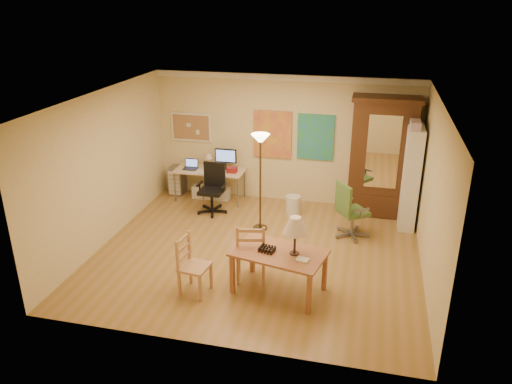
% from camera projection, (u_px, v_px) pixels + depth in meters
% --- Properties ---
extents(floor, '(5.50, 5.50, 0.00)m').
position_uv_depth(floor, '(257.00, 253.00, 8.68)').
color(floor, olive).
rests_on(floor, ground).
extents(crown_molding, '(5.50, 0.08, 0.12)m').
position_uv_depth(crown_molding, '(286.00, 77.00, 9.91)').
color(crown_molding, white).
rests_on(crown_molding, floor).
extents(corkboard, '(0.90, 0.04, 0.62)m').
position_uv_depth(corkboard, '(191.00, 127.00, 10.79)').
color(corkboard, '#A8764F').
rests_on(corkboard, floor).
extents(art_panel_left, '(0.80, 0.04, 1.00)m').
position_uv_depth(art_panel_left, '(273.00, 135.00, 10.42)').
color(art_panel_left, yellow).
rests_on(art_panel_left, floor).
extents(art_panel_right, '(0.75, 0.04, 0.95)m').
position_uv_depth(art_panel_right, '(316.00, 137.00, 10.22)').
color(art_panel_right, teal).
rests_on(art_panel_right, floor).
extents(dining_table, '(1.48, 1.08, 1.26)m').
position_uv_depth(dining_table, '(285.00, 245.00, 7.27)').
color(dining_table, brown).
rests_on(dining_table, floor).
extents(ladder_chair_back, '(0.54, 0.52, 0.98)m').
position_uv_depth(ladder_chair_back, '(251.00, 254.00, 7.73)').
color(ladder_chair_back, tan).
rests_on(ladder_chair_back, floor).
extents(ladder_chair_left, '(0.45, 0.47, 0.91)m').
position_uv_depth(ladder_chair_left, '(193.00, 267.00, 7.42)').
color(ladder_chair_left, tan).
rests_on(ladder_chair_left, floor).
extents(torchiere_lamp, '(0.34, 0.34, 1.87)m').
position_uv_depth(torchiere_lamp, '(260.00, 154.00, 9.02)').
color(torchiere_lamp, '#41321A').
rests_on(torchiere_lamp, floor).
extents(computer_desk, '(1.49, 0.65, 1.13)m').
position_uv_depth(computer_desk, '(212.00, 181.00, 10.79)').
color(computer_desk, tan).
rests_on(computer_desk, floor).
extents(office_chair_black, '(0.63, 0.63, 1.02)m').
position_uv_depth(office_chair_black, '(212.00, 200.00, 10.21)').
color(office_chair_black, black).
rests_on(office_chair_black, floor).
extents(office_chair_green, '(0.67, 0.67, 1.06)m').
position_uv_depth(office_chair_green, '(350.00, 222.00, 9.18)').
color(office_chair_green, slate).
rests_on(office_chair_green, floor).
extents(drawer_cart, '(0.31, 0.37, 0.62)m').
position_uv_depth(drawer_cart, '(177.00, 180.00, 11.14)').
color(drawer_cart, slate).
rests_on(drawer_cart, floor).
extents(armoire, '(1.30, 0.62, 2.40)m').
position_uv_depth(armoire, '(381.00, 165.00, 9.88)').
color(armoire, '#35210E').
rests_on(armoire, floor).
extents(bookshelf, '(0.29, 0.78, 1.95)m').
position_uv_depth(bookshelf, '(410.00, 178.00, 9.39)').
color(bookshelf, white).
rests_on(bookshelf, floor).
extents(wastebin, '(0.30, 0.30, 0.38)m').
position_uv_depth(wastebin, '(293.00, 205.00, 10.15)').
color(wastebin, silver).
rests_on(wastebin, floor).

